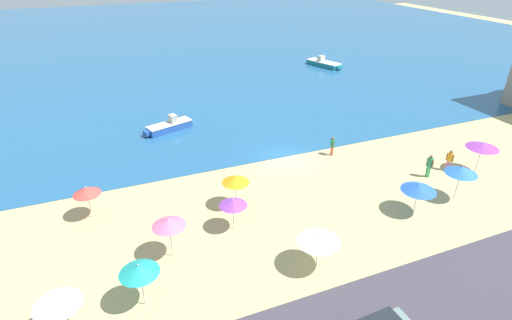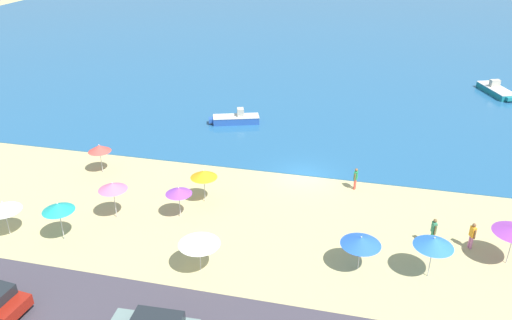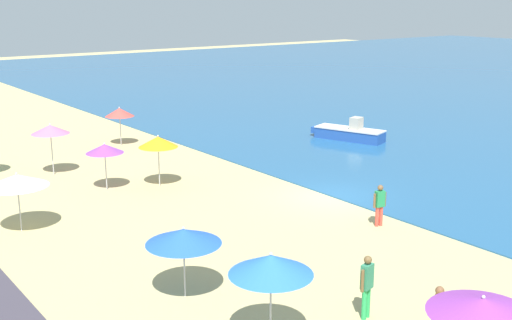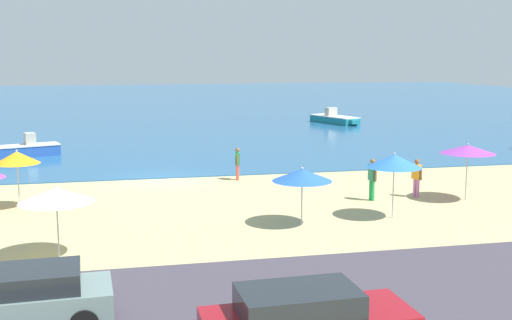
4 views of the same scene
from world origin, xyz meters
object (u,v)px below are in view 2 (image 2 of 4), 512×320
object	(u,v)px
beach_umbrella_2	(204,174)
bather_0	(472,234)
beach_umbrella_0	(3,206)
skiff_offshore	(496,90)
beach_umbrella_8	(99,148)
beach_umbrella_1	(113,186)
beach_umbrella_7	(179,191)
bather_2	(356,178)
bather_1	(433,230)
beach_umbrella_6	(199,240)
beach_umbrella_3	(434,242)
beach_umbrella_5	(361,241)
beach_umbrella_9	(58,207)
skiff_nearshore	(236,119)

from	to	relation	value
beach_umbrella_2	bather_0	world-z (taller)	beach_umbrella_2
beach_umbrella_0	skiff_offshore	world-z (taller)	beach_umbrella_0
beach_umbrella_8	beach_umbrella_1	bearing A→B (deg)	-53.94
beach_umbrella_7	bather_2	distance (m)	12.60
bather_1	beach_umbrella_7	bearing A→B (deg)	-178.08
beach_umbrella_1	bather_2	xyz separation A→B (m)	(14.85, 7.36, -1.38)
beach_umbrella_6	beach_umbrella_0	bearing A→B (deg)	177.61
beach_umbrella_7	bather_0	size ratio (longest dim) A/B	1.30
beach_umbrella_3	beach_umbrella_5	xyz separation A→B (m)	(-3.74, -0.25, -0.35)
bather_0	skiff_offshore	xyz separation A→B (m)	(6.82, 30.39, -0.51)
beach_umbrella_5	beach_umbrella_6	distance (m)	8.74
beach_umbrella_6	bather_2	bearing A→B (deg)	55.13
beach_umbrella_9	skiff_offshore	world-z (taller)	beach_umbrella_9
beach_umbrella_6	beach_umbrella_9	world-z (taller)	beach_umbrella_9
beach_umbrella_3	beach_umbrella_1	bearing A→B (deg)	175.66
beach_umbrella_2	beach_umbrella_3	distance (m)	15.09
beach_umbrella_7	beach_umbrella_0	bearing A→B (deg)	-155.53
beach_umbrella_1	beach_umbrella_3	size ratio (longest dim) A/B	1.02
bather_2	skiff_nearshore	world-z (taller)	bather_2
skiff_offshore	beach_umbrella_8	bearing A→B (deg)	-140.95
bather_0	beach_umbrella_5	bearing A→B (deg)	-151.11
beach_umbrella_5	beach_umbrella_0	bearing A→B (deg)	-175.72
beach_umbrella_2	beach_umbrella_9	bearing A→B (deg)	-137.97
beach_umbrella_3	bather_2	xyz separation A→B (m)	(-4.43, 8.83, -1.31)
bather_1	skiff_nearshore	size ratio (longest dim) A/B	0.38
beach_umbrella_3	skiff_nearshore	bearing A→B (deg)	130.38
beach_umbrella_6	bather_0	bearing A→B (deg)	20.67
beach_umbrella_7	skiff_nearshore	distance (m)	16.45
beach_umbrella_7	skiff_nearshore	size ratio (longest dim) A/B	0.46
bather_2	skiff_nearshore	distance (m)	15.34
beach_umbrella_8	beach_umbrella_6	bearing A→B (deg)	-40.20
beach_umbrella_1	beach_umbrella_8	xyz separation A→B (m)	(-4.07, 5.59, -0.31)
beach_umbrella_6	skiff_nearshore	xyz separation A→B (m)	(-3.82, 21.20, -1.51)
bather_0	bather_1	size ratio (longest dim) A/B	0.93
beach_umbrella_0	bather_2	world-z (taller)	beach_umbrella_0
beach_umbrella_5	bather_0	size ratio (longest dim) A/B	1.30
beach_umbrella_2	beach_umbrella_7	distance (m)	2.42
bather_0	beach_umbrella_3	bearing A→B (deg)	-128.62
beach_umbrella_8	bather_2	distance (m)	19.03
beach_umbrella_2	bather_1	size ratio (longest dim) A/B	1.34
beach_umbrella_0	beach_umbrella_2	world-z (taller)	beach_umbrella_2
beach_umbrella_0	bather_2	xyz separation A→B (m)	(20.33, 10.65, -1.11)
beach_umbrella_1	beach_umbrella_7	xyz separation A→B (m)	(4.01, 1.03, -0.37)
beach_umbrella_1	beach_umbrella_6	size ratio (longest dim) A/B	1.13
beach_umbrella_8	bather_0	size ratio (longest dim) A/B	1.36
skiff_offshore	beach_umbrella_5	bearing A→B (deg)	-111.19
beach_umbrella_0	beach_umbrella_3	distance (m)	24.83
beach_umbrella_1	beach_umbrella_2	bearing A→B (deg)	33.31
beach_umbrella_5	beach_umbrella_9	xyz separation A→B (m)	(-17.49, -1.25, 0.39)
beach_umbrella_0	beach_umbrella_8	xyz separation A→B (m)	(1.41, 8.88, -0.03)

